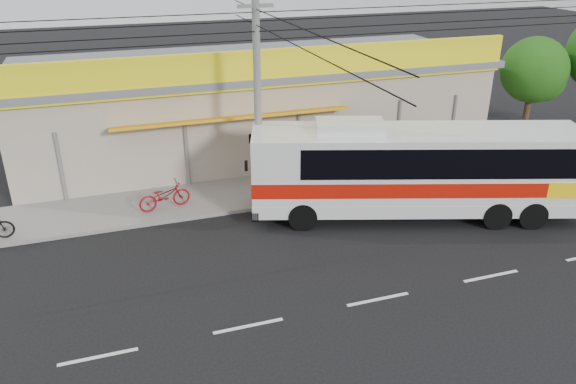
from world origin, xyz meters
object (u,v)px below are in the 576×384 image
object	(u,v)px
motorbike_red	(164,196)
utility_pole	(256,25)
tree_far	(536,72)
coach_bus	(421,166)

from	to	relation	value
motorbike_red	utility_pole	size ratio (longest dim) A/B	0.06
utility_pole	tree_far	size ratio (longest dim) A/B	6.24
motorbike_red	utility_pole	bearing A→B (deg)	-110.22
coach_bus	utility_pole	distance (m)	7.98
coach_bus	motorbike_red	distance (m)	9.92
motorbike_red	tree_far	bearing A→B (deg)	-93.65
coach_bus	tree_far	bearing A→B (deg)	48.16
tree_far	utility_pole	bearing A→B (deg)	-168.91
motorbike_red	tree_far	xyz separation A→B (m)	(19.02, 2.40, 3.00)
tree_far	motorbike_red	bearing A→B (deg)	-172.82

